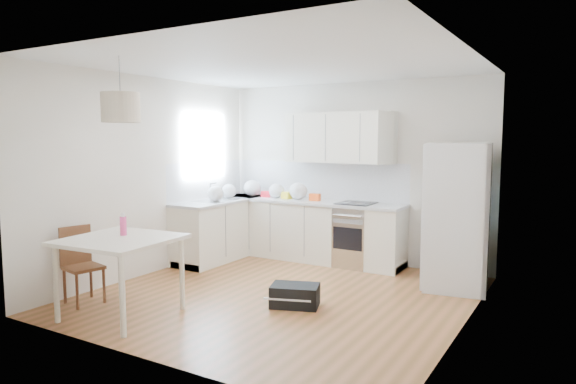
% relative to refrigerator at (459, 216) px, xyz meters
% --- Properties ---
extents(floor, '(4.20, 4.20, 0.00)m').
position_rel_refrigerator_xyz_m(floor, '(-1.73, -1.44, -0.91)').
color(floor, brown).
rests_on(floor, ground).
extents(ceiling, '(4.20, 4.20, 0.00)m').
position_rel_refrigerator_xyz_m(ceiling, '(-1.73, -1.44, 1.79)').
color(ceiling, white).
rests_on(ceiling, wall_back).
extents(wall_back, '(4.20, 0.00, 4.20)m').
position_rel_refrigerator_xyz_m(wall_back, '(-1.73, 0.66, 0.44)').
color(wall_back, beige).
rests_on(wall_back, floor).
extents(wall_left, '(0.00, 4.20, 4.20)m').
position_rel_refrigerator_xyz_m(wall_left, '(-3.83, -1.44, 0.44)').
color(wall_left, beige).
rests_on(wall_left, floor).
extents(wall_right, '(0.00, 4.20, 4.20)m').
position_rel_refrigerator_xyz_m(wall_right, '(0.37, -1.44, 0.44)').
color(wall_right, beige).
rests_on(wall_right, floor).
extents(window_glassblock, '(0.02, 1.00, 1.00)m').
position_rel_refrigerator_xyz_m(window_glassblock, '(-3.82, -0.29, 0.84)').
color(window_glassblock, '#BFE0F9').
rests_on(window_glassblock, wall_left).
extents(cabinets_back, '(3.00, 0.60, 0.88)m').
position_rel_refrigerator_xyz_m(cabinets_back, '(-2.33, 0.36, -0.47)').
color(cabinets_back, white).
rests_on(cabinets_back, floor).
extents(cabinets_left, '(0.60, 1.80, 0.88)m').
position_rel_refrigerator_xyz_m(cabinets_left, '(-3.53, -0.24, -0.47)').
color(cabinets_left, white).
rests_on(cabinets_left, floor).
extents(counter_back, '(3.02, 0.64, 0.04)m').
position_rel_refrigerator_xyz_m(counter_back, '(-2.33, 0.36, -0.01)').
color(counter_back, '#A6A9AB').
rests_on(counter_back, cabinets_back).
extents(counter_left, '(0.64, 1.82, 0.04)m').
position_rel_refrigerator_xyz_m(counter_left, '(-3.53, -0.24, -0.01)').
color(counter_left, '#A6A9AB').
rests_on(counter_left, cabinets_left).
extents(backsplash_back, '(3.00, 0.01, 0.58)m').
position_rel_refrigerator_xyz_m(backsplash_back, '(-2.33, 0.65, 0.30)').
color(backsplash_back, white).
rests_on(backsplash_back, wall_back).
extents(backsplash_left, '(0.01, 1.80, 0.58)m').
position_rel_refrigerator_xyz_m(backsplash_left, '(-3.82, -0.24, 0.30)').
color(backsplash_left, white).
rests_on(backsplash_left, wall_left).
extents(upper_cabinets, '(1.70, 0.32, 0.75)m').
position_rel_refrigerator_xyz_m(upper_cabinets, '(-1.88, 0.50, 0.97)').
color(upper_cabinets, white).
rests_on(upper_cabinets, wall_back).
extents(range_oven, '(0.50, 0.61, 0.88)m').
position_rel_refrigerator_xyz_m(range_oven, '(-1.53, 0.36, -0.47)').
color(range_oven, silver).
rests_on(range_oven, floor).
extents(sink, '(0.50, 0.80, 0.16)m').
position_rel_refrigerator_xyz_m(sink, '(-3.53, -0.29, 0.01)').
color(sink, silver).
rests_on(sink, counter_left).
extents(refrigerator, '(0.98, 1.02, 1.81)m').
position_rel_refrigerator_xyz_m(refrigerator, '(0.00, 0.00, 0.00)').
color(refrigerator, silver).
rests_on(refrigerator, floor).
extents(dining_table, '(1.13, 1.13, 0.83)m').
position_rel_refrigerator_xyz_m(dining_table, '(-2.80, -2.89, -0.17)').
color(dining_table, beige).
rests_on(dining_table, floor).
extents(dining_chair, '(0.44, 0.44, 0.87)m').
position_rel_refrigerator_xyz_m(dining_chair, '(-3.49, -2.82, -0.47)').
color(dining_chair, '#4B2E16').
rests_on(dining_chair, floor).
extents(drink_bottle, '(0.07, 0.07, 0.24)m').
position_rel_refrigerator_xyz_m(drink_bottle, '(-2.88, -2.77, 0.05)').
color(drink_bottle, '#E13E83').
rests_on(drink_bottle, dining_table).
extents(gym_bag, '(0.61, 0.50, 0.24)m').
position_rel_refrigerator_xyz_m(gym_bag, '(-1.38, -1.69, -0.78)').
color(gym_bag, black).
rests_on(gym_bag, floor).
extents(pendant_lamp, '(0.51, 0.51, 0.30)m').
position_rel_refrigerator_xyz_m(pendant_lamp, '(-2.79, -2.83, 1.27)').
color(pendant_lamp, '#C0B294').
rests_on(pendant_lamp, ceiling).
extents(grocery_bag_a, '(0.29, 0.25, 0.26)m').
position_rel_refrigerator_xyz_m(grocery_bag_a, '(-3.37, 0.37, 0.15)').
color(grocery_bag_a, white).
rests_on(grocery_bag_a, counter_back).
extents(grocery_bag_b, '(0.26, 0.22, 0.23)m').
position_rel_refrigerator_xyz_m(grocery_bag_b, '(-2.90, 0.37, 0.13)').
color(grocery_bag_b, white).
rests_on(grocery_bag_b, counter_back).
extents(grocery_bag_c, '(0.29, 0.25, 0.26)m').
position_rel_refrigerator_xyz_m(grocery_bag_c, '(-2.51, 0.38, 0.15)').
color(grocery_bag_c, white).
rests_on(grocery_bag_c, counter_back).
extents(grocery_bag_d, '(0.24, 0.21, 0.22)m').
position_rel_refrigerator_xyz_m(grocery_bag_d, '(-3.56, -0.02, 0.12)').
color(grocery_bag_d, white).
rests_on(grocery_bag_d, counter_back).
extents(grocery_bag_e, '(0.26, 0.22, 0.23)m').
position_rel_refrigerator_xyz_m(grocery_bag_e, '(-3.46, -0.47, 0.13)').
color(grocery_bag_e, white).
rests_on(grocery_bag_e, counter_left).
extents(snack_orange, '(0.17, 0.12, 0.11)m').
position_rel_refrigerator_xyz_m(snack_orange, '(-2.20, 0.35, 0.07)').
color(snack_orange, '#E34B14').
rests_on(snack_orange, counter_back).
extents(snack_yellow, '(0.18, 0.14, 0.11)m').
position_rel_refrigerator_xyz_m(snack_yellow, '(-2.71, 0.36, 0.07)').
color(snack_yellow, yellow).
rests_on(snack_yellow, counter_back).
extents(snack_red, '(0.17, 0.14, 0.10)m').
position_rel_refrigerator_xyz_m(snack_red, '(-3.11, 0.37, 0.06)').
color(snack_red, red).
rests_on(snack_red, counter_back).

